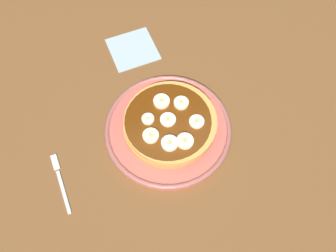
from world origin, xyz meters
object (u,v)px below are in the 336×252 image
banana_slice_0 (169,119)px  napkin (133,49)px  banana_slice_3 (197,122)px  banana_slice_5 (170,143)px  banana_slice_4 (163,101)px  banana_slice_6 (151,136)px  banana_slice_2 (181,103)px  fork (60,180)px  plate (168,129)px  pancake_stack (170,125)px  banana_slice_7 (185,141)px  banana_slice_1 (148,119)px

banana_slice_0 → napkin: size_ratio=0.30×
napkin → banana_slice_3: bearing=104.9°
banana_slice_3 → banana_slice_5: (6.69, 2.99, 0.08)cm
banana_slice_4 → banana_slice_6: size_ratio=1.06×
banana_slice_2 → fork: bearing=14.3°
banana_slice_5 → napkin: (0.30, -29.32, -5.05)cm
plate → pancake_stack: pancake_stack is taller
fork → pancake_stack: bearing=-171.1°
banana_slice_7 → fork: bearing=-3.2°
plate → napkin: size_ratio=2.48×
banana_slice_3 → fork: (29.54, 2.03, -4.87)cm
banana_slice_5 → napkin: banana_slice_5 is taller
banana_slice_1 → banana_slice_4: size_ratio=0.75×
banana_slice_2 → banana_slice_0: bearing=37.9°
plate → banana_slice_0: 4.03cm
plate → banana_slice_3: 7.10cm
pancake_stack → fork: pancake_stack is taller
banana_slice_2 → napkin: (5.38, -21.22, -5.06)cm
banana_slice_5 → fork: banana_slice_5 is taller
banana_slice_1 → banana_slice_2: bearing=-168.4°
banana_slice_2 → banana_slice_5: same height
banana_slice_6 → napkin: bearing=-96.0°
banana_slice_2 → fork: size_ratio=0.24×
plate → banana_slice_2: 6.34cm
banana_slice_4 → napkin: size_ratio=0.32×
banana_slice_1 → napkin: bearing=-95.7°
pancake_stack → plate: bearing=-54.6°
banana_slice_4 → banana_slice_6: 8.44cm
banana_slice_0 → banana_slice_5: 5.42cm
banana_slice_7 → banana_slice_2: bearing=-103.4°
pancake_stack → banana_slice_1: (4.13, -1.75, 1.82)cm
banana_slice_2 → napkin: 22.47cm
banana_slice_7 → pancake_stack: bearing=-74.3°
pancake_stack → banana_slice_4: 5.26cm
banana_slice_1 → banana_slice_3: 9.93cm
banana_slice_6 → plate: bearing=-150.2°
banana_slice_1 → napkin: banana_slice_1 is taller
plate → banana_slice_5: banana_slice_5 is taller
banana_slice_0 → banana_slice_4: (-0.21, -4.44, 0.10)cm
banana_slice_2 → banana_slice_5: 9.56cm
plate → banana_slice_7: (-1.76, 5.64, 4.13)cm
pancake_stack → banana_slice_0: 1.87cm
banana_slice_5 → napkin: 29.75cm
banana_slice_7 → fork: size_ratio=0.27×
banana_slice_1 → banana_slice_2: (-7.66, -1.58, 0.07)cm
plate → banana_slice_2: (-3.81, -2.94, 4.12)cm
banana_slice_1 → banana_slice_3: bearing=159.1°
pancake_stack → banana_slice_4: (-0.06, -4.91, 1.90)cm
banana_slice_3 → banana_slice_7: bearing=43.5°
banana_slice_0 → pancake_stack: bearing=107.2°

